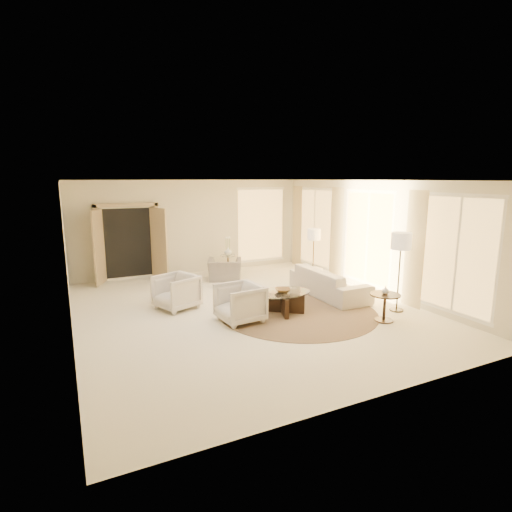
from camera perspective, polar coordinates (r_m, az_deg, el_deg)
name	(u,v)px	position (r m, az deg, el deg)	size (l,w,h in m)	color
room	(247,247)	(8.52, -1.25, 1.28)	(7.04, 8.04, 2.83)	white
windows_right	(370,238)	(10.50, 15.92, 2.44)	(0.10, 6.40, 2.40)	#F4BE61
window_back_corner	(261,225)	(13.04, 0.72, 4.46)	(1.70, 0.10, 2.40)	#F4BE61
curtains_right	(345,236)	(11.15, 12.65, 2.82)	(0.06, 5.20, 2.60)	tan
french_doors	(129,243)	(11.70, -17.72, 1.78)	(1.95, 0.66, 2.16)	tan
area_rug	(298,312)	(8.75, 5.96, -7.92)	(3.40, 3.40, 0.01)	#3F2D1F
sofa	(329,282)	(9.97, 10.35, -3.70)	(2.30, 0.90, 0.67)	beige
armchair_left	(176,290)	(8.99, -11.34, -4.81)	(0.81, 0.76, 0.84)	beige
armchair_right	(240,301)	(8.03, -2.34, -6.49)	(0.82, 0.77, 0.85)	beige
accent_chair	(225,266)	(11.32, -4.47, -1.43)	(0.93, 0.60, 0.81)	gray
coffee_table	(283,300)	(8.60, 3.84, -6.25)	(1.56, 1.56, 0.46)	black
end_table	(385,303)	(8.47, 17.91, -6.34)	(0.60, 0.60, 0.57)	black
side_table	(228,262)	(12.14, -4.01, -0.90)	(0.48, 0.48, 0.56)	#2E271B
floor_lamp_near	(314,237)	(11.02, 8.26, 2.73)	(0.36, 0.36, 1.50)	#2E271B
floor_lamp_far	(401,245)	(8.98, 20.00, 1.53)	(0.42, 0.42, 1.72)	#2E271B
bowl	(283,290)	(8.54, 3.85, -4.90)	(0.33, 0.33, 0.08)	brown
end_vase	(385,290)	(8.40, 18.01, -4.68)	(0.15, 0.15, 0.16)	white
side_vase	(228,251)	(12.07, -4.03, 0.68)	(0.24, 0.24, 0.25)	white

